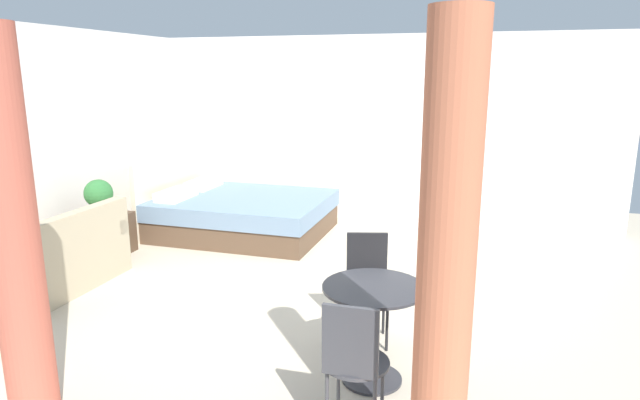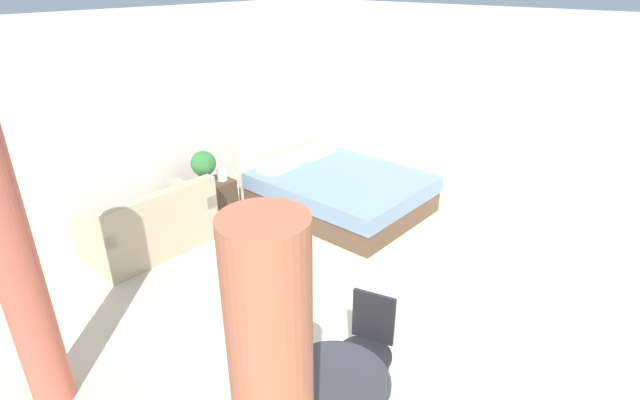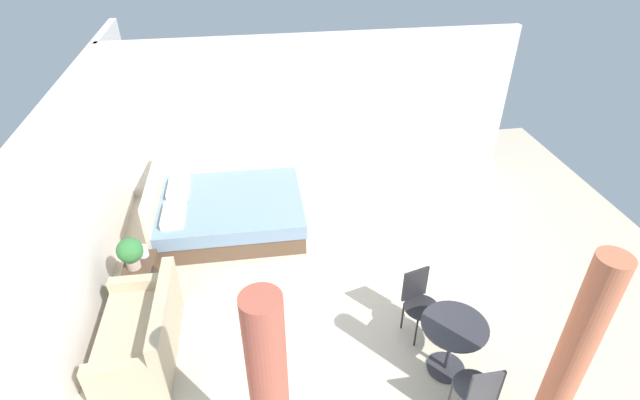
{
  "view_description": "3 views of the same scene",
  "coord_description": "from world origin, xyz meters",
  "px_view_note": "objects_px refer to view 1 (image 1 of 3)",
  "views": [
    {
      "loc": [
        -5.06,
        -1.41,
        2.17
      ],
      "look_at": [
        0.1,
        0.1,
        0.91
      ],
      "focal_mm": 30.62,
      "sensor_mm": 36.0,
      "label": 1
    },
    {
      "loc": [
        -3.38,
        -2.2,
        3.07
      ],
      "look_at": [
        0.32,
        0.92,
        0.79
      ],
      "focal_mm": 27.39,
      "sensor_mm": 36.0,
      "label": 2
    },
    {
      "loc": [
        -4.84,
        1.22,
        4.71
      ],
      "look_at": [
        0.7,
        0.33,
        0.96
      ],
      "focal_mm": 27.2,
      "sensor_mm": 36.0,
      "label": 3
    }
  ],
  "objects_px": {
    "vase": "(118,207)",
    "cafe_chair_near_couch": "(353,357)",
    "nightstand": "(111,235)",
    "cafe_chair_near_window": "(367,278)",
    "bed": "(239,213)",
    "balcony_table": "(373,315)",
    "potted_plant": "(99,195)",
    "couch": "(55,262)"
  },
  "relations": [
    {
      "from": "vase",
      "to": "cafe_chair_near_couch",
      "type": "bearing_deg",
      "value": -126.85
    },
    {
      "from": "bed",
      "to": "cafe_chair_near_couch",
      "type": "height_order",
      "value": "bed"
    },
    {
      "from": "bed",
      "to": "balcony_table",
      "type": "bearing_deg",
      "value": -141.93
    },
    {
      "from": "nightstand",
      "to": "vase",
      "type": "bearing_deg",
      "value": -20.7
    },
    {
      "from": "couch",
      "to": "bed",
      "type": "bearing_deg",
      "value": -22.47
    },
    {
      "from": "vase",
      "to": "cafe_chair_near_couch",
      "type": "xyz_separation_m",
      "value": [
        -2.65,
        -3.54,
        -0.03
      ]
    },
    {
      "from": "couch",
      "to": "balcony_table",
      "type": "bearing_deg",
      "value": -102.99
    },
    {
      "from": "potted_plant",
      "to": "balcony_table",
      "type": "relative_size",
      "value": 0.62
    },
    {
      "from": "cafe_chair_near_window",
      "to": "vase",
      "type": "bearing_deg",
      "value": 68.08
    },
    {
      "from": "cafe_chair_near_window",
      "to": "couch",
      "type": "bearing_deg",
      "value": 87.32
    },
    {
      "from": "balcony_table",
      "to": "potted_plant",
      "type": "bearing_deg",
      "value": 63.93
    },
    {
      "from": "nightstand",
      "to": "balcony_table",
      "type": "bearing_deg",
      "value": -117.62
    },
    {
      "from": "bed",
      "to": "cafe_chair_near_couch",
      "type": "relative_size",
      "value": 2.55
    },
    {
      "from": "bed",
      "to": "nightstand",
      "type": "height_order",
      "value": "bed"
    },
    {
      "from": "vase",
      "to": "cafe_chair_near_window",
      "type": "xyz_separation_m",
      "value": [
        -1.35,
        -3.36,
        -0.04
      ]
    },
    {
      "from": "potted_plant",
      "to": "cafe_chair_near_window",
      "type": "bearing_deg",
      "value": -108.18
    },
    {
      "from": "nightstand",
      "to": "couch",
      "type": "bearing_deg",
      "value": -172.39
    },
    {
      "from": "bed",
      "to": "balcony_table",
      "type": "relative_size",
      "value": 3.16
    },
    {
      "from": "balcony_table",
      "to": "cafe_chair_near_window",
      "type": "xyz_separation_m",
      "value": [
        0.64,
        0.17,
        0.02
      ]
    },
    {
      "from": "vase",
      "to": "balcony_table",
      "type": "relative_size",
      "value": 0.2
    },
    {
      "from": "nightstand",
      "to": "vase",
      "type": "relative_size",
      "value": 3.36
    },
    {
      "from": "nightstand",
      "to": "cafe_chair_near_couch",
      "type": "relative_size",
      "value": 0.56
    },
    {
      "from": "nightstand",
      "to": "cafe_chair_near_window",
      "type": "relative_size",
      "value": 0.56
    },
    {
      "from": "vase",
      "to": "cafe_chair_near_window",
      "type": "relative_size",
      "value": 0.17
    },
    {
      "from": "cafe_chair_near_couch",
      "to": "cafe_chair_near_window",
      "type": "bearing_deg",
      "value": 7.81
    },
    {
      "from": "nightstand",
      "to": "cafe_chair_near_window",
      "type": "distance_m",
      "value": 3.63
    },
    {
      "from": "vase",
      "to": "cafe_chair_near_couch",
      "type": "distance_m",
      "value": 4.43
    },
    {
      "from": "cafe_chair_near_window",
      "to": "balcony_table",
      "type": "bearing_deg",
      "value": -164.93
    },
    {
      "from": "potted_plant",
      "to": "balcony_table",
      "type": "xyz_separation_m",
      "value": [
        -1.77,
        -3.62,
        -0.25
      ]
    },
    {
      "from": "nightstand",
      "to": "cafe_chair_near_couch",
      "type": "xyz_separation_m",
      "value": [
        -2.53,
        -3.59,
        0.29
      ]
    },
    {
      "from": "nightstand",
      "to": "vase",
      "type": "height_order",
      "value": "vase"
    },
    {
      "from": "balcony_table",
      "to": "cafe_chair_near_couch",
      "type": "xyz_separation_m",
      "value": [
        -0.66,
        -0.01,
        0.03
      ]
    },
    {
      "from": "cafe_chair_near_couch",
      "to": "potted_plant",
      "type": "bearing_deg",
      "value": 56.16
    },
    {
      "from": "couch",
      "to": "cafe_chair_near_window",
      "type": "xyz_separation_m",
      "value": [
        -0.15,
        -3.26,
        0.24
      ]
    },
    {
      "from": "couch",
      "to": "balcony_table",
      "type": "relative_size",
      "value": 2.01
    },
    {
      "from": "bed",
      "to": "couch",
      "type": "relative_size",
      "value": 1.57
    },
    {
      "from": "bed",
      "to": "balcony_table",
      "type": "height_order",
      "value": "bed"
    },
    {
      "from": "couch",
      "to": "nightstand",
      "type": "height_order",
      "value": "couch"
    },
    {
      "from": "vase",
      "to": "couch",
      "type": "bearing_deg",
      "value": -175.29
    },
    {
      "from": "nightstand",
      "to": "balcony_table",
      "type": "relative_size",
      "value": 0.69
    },
    {
      "from": "bed",
      "to": "cafe_chair_near_window",
      "type": "distance_m",
      "value": 3.4
    },
    {
      "from": "couch",
      "to": "cafe_chair_near_window",
      "type": "height_order",
      "value": "cafe_chair_near_window"
    }
  ]
}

